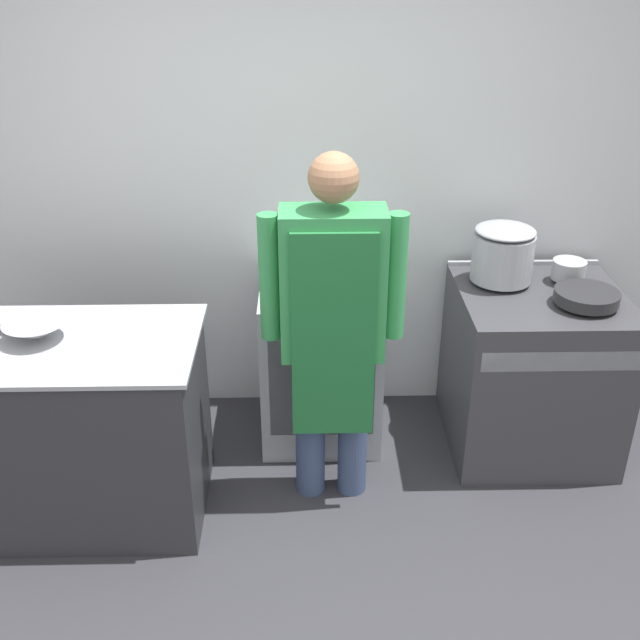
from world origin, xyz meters
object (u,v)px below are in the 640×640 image
(person_cook, at_px, (333,317))
(stock_pot, at_px, (503,253))
(mixing_bowl, at_px, (36,331))
(saute_pan, at_px, (587,296))
(fridge_unit, at_px, (321,361))
(sauce_pot, at_px, (569,270))
(stove, at_px, (531,370))

(person_cook, relative_size, stock_pot, 5.53)
(mixing_bowl, bearing_deg, stock_pot, 15.50)
(stock_pot, xyz_separation_m, saute_pan, (0.34, -0.27, -0.11))
(fridge_unit, bearing_deg, stock_pot, 1.23)
(mixing_bowl, height_order, sauce_pot, sauce_pot)
(sauce_pot, bearing_deg, mixing_bowl, -166.56)
(fridge_unit, bearing_deg, mixing_bowl, -155.00)
(stove, height_order, person_cook, person_cook)
(mixing_bowl, bearing_deg, person_cook, 2.88)
(stove, height_order, mixing_bowl, mixing_bowl)
(stove, relative_size, saute_pan, 2.93)
(mixing_bowl, relative_size, sauce_pot, 1.62)
(stove, bearing_deg, fridge_unit, 173.78)
(saute_pan, relative_size, sauce_pot, 1.81)
(mixing_bowl, relative_size, saute_pan, 0.90)
(person_cook, bearing_deg, fridge_unit, 94.50)
(stock_pot, bearing_deg, saute_pan, -38.63)
(person_cook, relative_size, mixing_bowl, 6.18)
(saute_pan, bearing_deg, sauce_pot, 90.00)
(mixing_bowl, bearing_deg, saute_pan, 7.32)
(person_cook, bearing_deg, stock_pot, 31.38)
(stock_pot, bearing_deg, mixing_bowl, -164.50)
(stove, height_order, fridge_unit, stove)
(saute_pan, height_order, sauce_pot, sauce_pot)
(mixing_bowl, height_order, saute_pan, mixing_bowl)
(stove, distance_m, stock_pot, 0.64)
(fridge_unit, distance_m, person_cook, 0.73)
(sauce_pot, bearing_deg, saute_pan, -90.00)
(fridge_unit, relative_size, stock_pot, 2.84)
(mixing_bowl, relative_size, stock_pot, 0.89)
(fridge_unit, relative_size, mixing_bowl, 3.17)
(person_cook, relative_size, saute_pan, 5.53)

